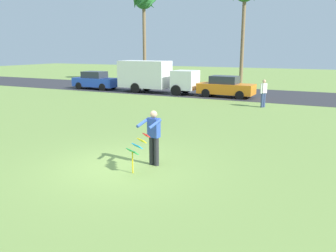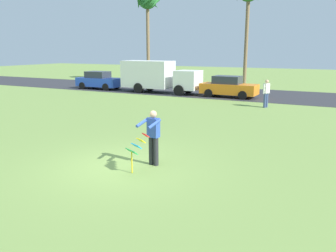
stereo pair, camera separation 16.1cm
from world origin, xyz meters
TOP-DOWN VIEW (x-y plane):
  - ground_plane at (0.00, 0.00)m, footprint 120.00×120.00m
  - road_strip at (0.00, 19.11)m, footprint 120.00×8.00m
  - person_kite_flyer at (0.84, 0.58)m, footprint 0.61×0.70m
  - kite_held at (0.71, -0.18)m, footprint 0.61×0.73m
  - parked_car_blue at (-13.79, 16.71)m, footprint 4.20×1.84m
  - parked_truck_white_box at (-7.83, 16.71)m, footprint 6.72×2.16m
  - parked_car_orange at (-1.64, 16.71)m, footprint 4.24×1.92m
  - palm_tree_left_near at (-13.71, 25.58)m, footprint 2.58×2.71m
  - person_walker_near at (1.82, 13.21)m, footprint 0.37×0.51m

SIDE VIEW (x-z plane):
  - ground_plane at x=0.00m, z-range 0.00..0.00m
  - road_strip at x=0.00m, z-range 0.00..0.01m
  - kite_held at x=0.71m, z-range 0.19..1.33m
  - parked_car_blue at x=-13.79m, z-range -0.03..1.57m
  - parked_car_orange at x=-1.64m, z-range -0.03..1.57m
  - person_walker_near at x=1.82m, z-range 0.07..1.80m
  - person_kite_flyer at x=0.84m, z-range 0.09..1.82m
  - parked_truck_white_box at x=-7.83m, z-range 0.10..2.72m
  - palm_tree_left_near at x=-13.71m, z-range 3.42..13.34m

